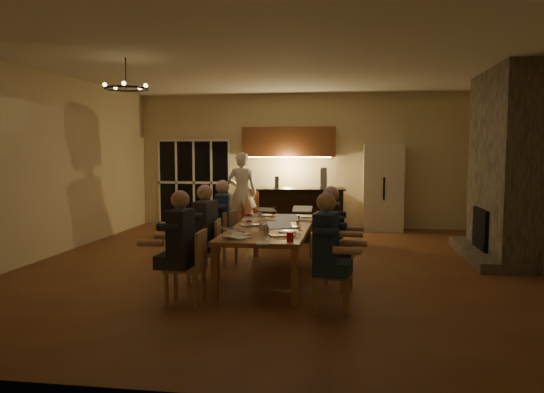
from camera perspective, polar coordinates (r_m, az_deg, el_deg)
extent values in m
plane|color=brown|center=(8.55, 0.46, -7.52)|extent=(9.00, 9.00, 0.00)
cube|color=#CBB08F|center=(12.84, 3.29, 3.86)|extent=(8.00, 0.04, 3.20)
cube|color=#CBB08F|center=(9.76, -23.64, 3.10)|extent=(0.04, 9.00, 3.20)
cube|color=white|center=(8.46, 0.48, 14.31)|extent=(8.00, 9.00, 0.04)
cube|color=black|center=(13.33, -8.38, 1.50)|extent=(1.86, 0.08, 2.10)
cube|color=#6A6153|center=(9.80, 23.52, 3.11)|extent=(0.58, 2.50, 3.20)
cube|color=beige|center=(12.46, 11.86, 0.97)|extent=(0.90, 0.68, 2.00)
cube|color=#A96C43|center=(7.81, -0.03, -5.90)|extent=(1.10, 2.95, 0.75)
cube|color=black|center=(10.89, 3.16, -1.93)|extent=(1.82, 0.81, 1.08)
imported|color=silver|center=(11.96, -3.24, 0.46)|extent=(0.68, 0.46, 1.81)
torus|color=black|center=(8.18, -15.42, 11.12)|extent=(0.63, 0.63, 0.03)
cylinder|color=white|center=(7.34, -1.07, -3.24)|extent=(0.09, 0.09, 0.10)
cylinder|color=white|center=(8.20, 1.49, -2.38)|extent=(0.07, 0.07, 0.10)
cylinder|color=white|center=(8.59, -1.34, -2.04)|extent=(0.08, 0.08, 0.10)
cylinder|color=#BB110C|center=(6.42, 1.95, -4.35)|extent=(0.09, 0.09, 0.12)
cylinder|color=#BB110C|center=(8.23, -2.49, -2.28)|extent=(0.10, 0.10, 0.12)
cylinder|color=#B2B2B7|center=(7.07, -0.61, -3.48)|extent=(0.07, 0.07, 0.12)
cylinder|color=#3F0F0C|center=(9.15, 0.22, -1.55)|extent=(0.06, 0.06, 0.12)
cylinder|color=#B2B2B7|center=(8.03, 2.80, -2.47)|extent=(0.06, 0.06, 0.12)
cylinder|color=white|center=(7.14, 1.63, -3.81)|extent=(0.23, 0.23, 0.02)
cylinder|color=white|center=(6.94, -3.38, -4.08)|extent=(0.26, 0.26, 0.02)
cylinder|color=white|center=(8.37, 3.89, -2.52)|extent=(0.25, 0.25, 0.02)
cube|color=white|center=(6.30, -0.98, -5.02)|extent=(0.18, 0.23, 0.01)
cylinder|color=#99999E|center=(10.92, 0.53, 1.57)|extent=(0.09, 0.09, 0.24)
cube|color=silver|center=(10.77, 5.57, 1.99)|extent=(0.14, 0.14, 0.42)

